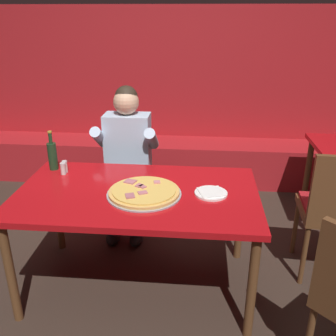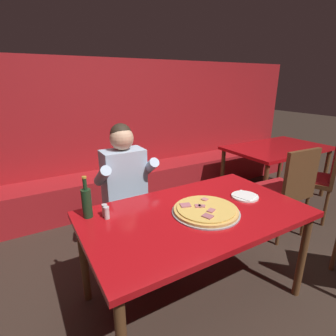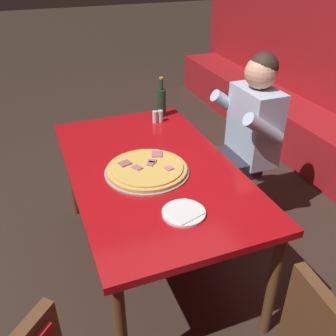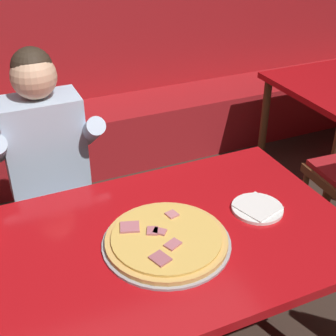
{
  "view_description": "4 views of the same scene",
  "coord_description": "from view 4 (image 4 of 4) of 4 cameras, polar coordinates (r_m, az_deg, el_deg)",
  "views": [
    {
      "loc": [
        0.4,
        -2.15,
        1.82
      ],
      "look_at": [
        0.19,
        0.09,
        0.88
      ],
      "focal_mm": 40.0,
      "sensor_mm": 36.0,
      "label": 1
    },
    {
      "loc": [
        -1.0,
        -1.32,
        1.63
      ],
      "look_at": [
        -0.04,
        0.32,
        0.99
      ],
      "focal_mm": 28.0,
      "sensor_mm": 36.0,
      "label": 2
    },
    {
      "loc": [
        1.77,
        -0.58,
        1.85
      ],
      "look_at": [
        0.2,
        0.03,
        0.84
      ],
      "focal_mm": 40.0,
      "sensor_mm": 36.0,
      "label": 3
    },
    {
      "loc": [
        -0.48,
        -1.26,
        1.88
      ],
      "look_at": [
        0.19,
        0.25,
        0.88
      ],
      "focal_mm": 50.0,
      "sensor_mm": 36.0,
      "label": 4
    }
  ],
  "objects": [
    {
      "name": "booth_wall_panel",
      "position": [
        3.6,
        -16.05,
        14.99
      ],
      "size": [
        6.8,
        0.16,
        1.9
      ],
      "primitive_type": "cube",
      "color": "#A3191E",
      "rests_on": "ground_plane"
    },
    {
      "name": "booth_bench",
      "position": [
        3.56,
        -13.49,
        2.61
      ],
      "size": [
        6.46,
        0.48,
        0.46
      ],
      "primitive_type": "cube",
      "color": "#A3191E",
      "rests_on": "ground_plane"
    },
    {
      "name": "main_dining_table",
      "position": [
        1.8,
        -2.34,
        -10.57
      ],
      "size": [
        1.57,
        0.92,
        0.75
      ],
      "color": "brown",
      "rests_on": "ground_plane"
    },
    {
      "name": "pizza",
      "position": [
        1.73,
        -0.21,
        -8.77
      ],
      "size": [
        0.48,
        0.48,
        0.05
      ],
      "color": "#9E9EA3",
      "rests_on": "main_dining_table"
    },
    {
      "name": "plate_white_paper",
      "position": [
        1.94,
        10.85,
        -4.84
      ],
      "size": [
        0.21,
        0.21,
        0.02
      ],
      "color": "white",
      "rests_on": "main_dining_table"
    },
    {
      "name": "diner_seated_blue_shirt",
      "position": [
        2.33,
        -14.17,
        -0.08
      ],
      "size": [
        0.53,
        0.53,
        1.27
      ],
      "color": "black",
      "rests_on": "ground_plane"
    }
  ]
}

